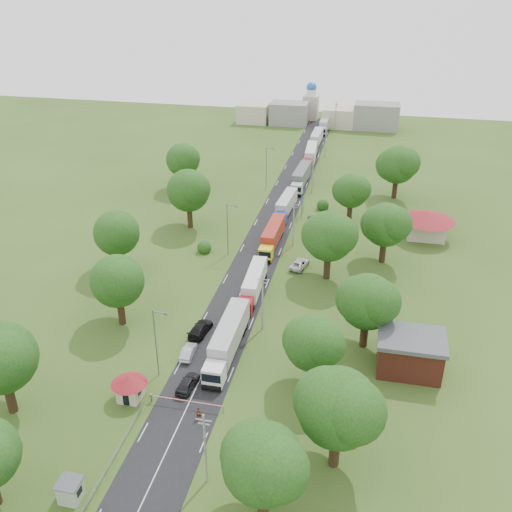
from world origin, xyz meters
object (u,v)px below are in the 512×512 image
(info_sign, at_px, (302,203))
(pedestrian_near, at_px, (199,414))
(boom_barrier, at_px, (176,400))
(truck_0, at_px, (228,339))
(car_lane_mid, at_px, (188,352))
(guard_booth, at_px, (129,385))
(car_lane_front, at_px, (188,383))

(info_sign, xyz_separation_m, pedestrian_near, (-3.20, -61.63, -2.22))
(info_sign, bearing_deg, boom_barrier, -96.24)
(truck_0, relative_size, car_lane_mid, 3.75)
(guard_booth, distance_m, truck_0, 14.65)
(pedestrian_near, bearing_deg, guard_booth, 161.86)
(guard_booth, relative_size, info_sign, 1.07)
(pedestrian_near, bearing_deg, boom_barrier, 146.00)
(car_lane_mid, bearing_deg, boom_barrier, 96.79)
(boom_barrier, height_order, car_lane_front, car_lane_front)
(info_sign, bearing_deg, car_lane_front, -96.25)
(car_lane_front, bearing_deg, boom_barrier, 89.64)
(car_lane_front, bearing_deg, pedestrian_near, 126.85)
(car_lane_front, bearing_deg, truck_0, -105.39)
(boom_barrier, bearing_deg, info_sign, 83.76)
(info_sign, distance_m, pedestrian_near, 61.75)
(info_sign, height_order, truck_0, truck_0)
(boom_barrier, bearing_deg, guard_booth, -179.99)
(boom_barrier, relative_size, pedestrian_near, 5.87)
(boom_barrier, xyz_separation_m, car_lane_front, (0.36, 3.34, -0.13))
(guard_booth, height_order, car_lane_mid, guard_booth)
(truck_0, distance_m, car_lane_front, 8.70)
(truck_0, distance_m, car_lane_mid, 5.61)
(car_lane_mid, relative_size, pedestrian_near, 2.66)
(boom_barrier, relative_size, guard_booth, 2.10)
(car_lane_mid, xyz_separation_m, pedestrian_near, (5.00, -11.22, 0.10))
(info_sign, height_order, car_lane_front, info_sign)
(info_sign, bearing_deg, truck_0, -93.66)
(boom_barrier, height_order, guard_booth, guard_booth)
(car_lane_mid, bearing_deg, truck_0, -164.08)
(boom_barrier, xyz_separation_m, info_sign, (6.56, 60.00, 2.11))
(info_sign, distance_m, truck_0, 48.78)
(car_lane_front, xyz_separation_m, pedestrian_near, (3.00, -4.97, 0.02))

